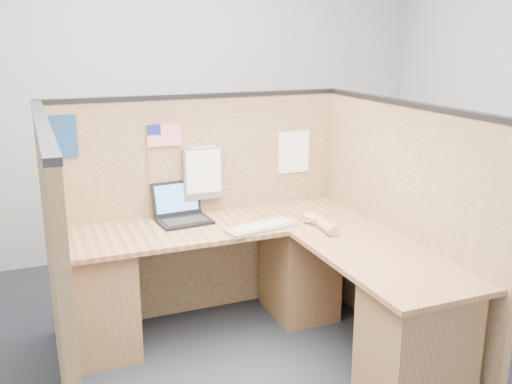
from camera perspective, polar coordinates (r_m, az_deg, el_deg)
name	(u,v)px	position (r m, az deg, el deg)	size (l,w,h in m)	color
floor	(256,381)	(3.41, -0.01, -18.40)	(5.00, 5.00, 0.00)	black
wall_back	(157,96)	(5.01, -9.86, 9.47)	(5.00, 5.00, 0.00)	#ABAEB1
cubicle_partitions	(229,230)	(3.42, -2.70, -3.86)	(2.06, 1.83, 1.53)	brown
l_desk	(266,292)	(3.50, 1.04, -10.00)	(1.95, 1.75, 0.73)	brown
laptop	(182,211)	(3.75, -7.43, -1.92)	(0.35, 0.34, 0.24)	black
keyboard	(261,227)	(3.55, 0.52, -3.53)	(0.47, 0.24, 0.03)	gray
mouse	(311,220)	(3.69, 5.48, -2.78)	(0.10, 0.06, 0.04)	silver
hand_forearm	(321,223)	(3.58, 6.53, -3.12)	(0.10, 0.35, 0.07)	tan
blue_poster	(60,137)	(3.65, -18.97, 5.26)	(0.20, 0.00, 0.26)	navy
american_flag	(160,138)	(3.72, -9.56, 5.37)	(0.23, 0.01, 0.39)	olive
file_holder	(203,174)	(3.83, -5.34, 1.85)	(0.27, 0.05, 0.35)	slate
paper_left	(207,165)	(3.85, -4.90, 2.72)	(0.20, 0.00, 0.26)	white
paper_right	(294,152)	(4.08, 3.80, 4.02)	(0.24, 0.00, 0.30)	white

